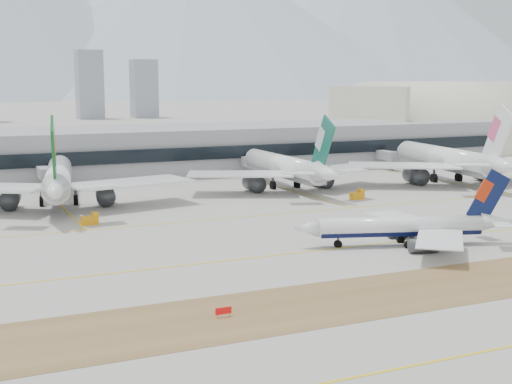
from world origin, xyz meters
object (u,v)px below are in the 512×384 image
taxiing_airliner (409,227)px  widebody_eva (58,181)px  widebody_china_air (449,161)px  hangar (451,150)px  terminal (111,152)px  widebody_cathay (287,168)px

taxiing_airliner → widebody_eva: (-51.99, 69.59, 2.80)m
taxiing_airliner → widebody_china_air: bearing=-116.4°
taxiing_airliner → hangar: (128.03, 143.20, -3.30)m
terminal → hangar: bearing=7.4°
hangar → widebody_china_air: bearing=-129.9°
widebody_cathay → hangar: bearing=-56.8°
widebody_cathay → widebody_china_air: widebody_china_air is taller
hangar → terminal: bearing=-172.6°
taxiing_airliner → terminal: (-26.54, 123.04, 4.07)m
taxiing_airliner → hangar: bearing=-114.2°
widebody_eva → hangar: 194.58m
widebody_china_air → taxiing_airliner: bearing=144.8°
taxiing_airliner → widebody_eva: size_ratio=0.64×
taxiing_airliner → terminal: bearing=-60.2°
taxiing_airliner → widebody_cathay: 72.82m
taxiing_airliner → widebody_eva: 86.91m
taxiing_airliner → widebody_eva: bearing=-35.7°
widebody_eva → terminal: 59.21m
taxiing_airliner → hangar: size_ratio=0.45×
terminal → widebody_cathay: bearing=-53.6°
widebody_eva → widebody_china_air: bearing=-82.6°
widebody_cathay → terminal: (-37.73, 51.12, 1.63)m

